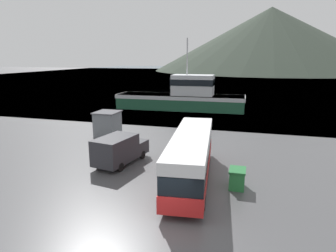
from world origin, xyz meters
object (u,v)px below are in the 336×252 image
Objects in this scene: delivery_van at (119,149)px; storage_bin at (237,178)px; fishing_boat at (183,97)px; dock_kiosk at (108,124)px; tour_bus at (191,155)px.

storage_bin is (9.46, -2.11, -0.59)m from delivery_van.
dock_kiosk is at bearing 165.71° from fishing_boat.
storage_bin is at bearing -34.73° from dock_kiosk.
dock_kiosk is (-5.09, 7.98, 0.09)m from delivery_van.
dock_kiosk is at bearing 133.77° from tour_bus.
delivery_van is (-6.24, 1.64, -0.61)m from tour_bus.
storage_bin is at bearing -14.34° from tour_bus.
tour_bus is 8.36× the size of storage_bin.
delivery_van is at bearing -57.45° from dock_kiosk.
dock_kiosk reaches higher than storage_bin.
tour_bus is 4.32× the size of dock_kiosk.
delivery_van is 2.02× the size of dock_kiosk.
fishing_boat is 19.46m from dock_kiosk.
fishing_boat reaches higher than dock_kiosk.
fishing_boat is 14.76× the size of storage_bin.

